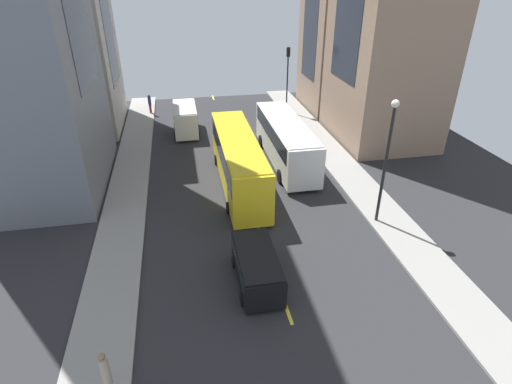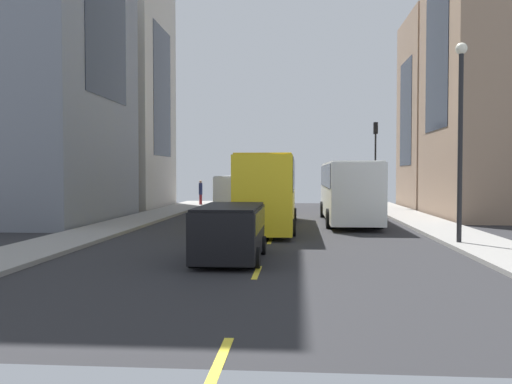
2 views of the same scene
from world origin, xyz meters
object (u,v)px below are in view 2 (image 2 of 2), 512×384
(streetcar_yellow, at_px, (270,186))
(pedestrian_crossing_near, at_px, (201,191))
(city_bus_white, at_px, (348,187))
(car_black_0, at_px, (230,228))
(pedestrian_crossing_mid, at_px, (359,197))
(traffic_light_near_corner, at_px, (375,149))
(delivery_van_white, at_px, (233,191))

(streetcar_yellow, relative_size, pedestrian_crossing_near, 5.92)
(city_bus_white, relative_size, car_black_0, 2.52)
(car_black_0, xyz_separation_m, pedestrian_crossing_mid, (-6.28, -20.30, 0.15))
(city_bus_white, xyz_separation_m, traffic_light_near_corner, (-3.18, -12.02, 2.66))
(car_black_0, height_order, pedestrian_crossing_near, pedestrian_crossing_near)
(delivery_van_white, xyz_separation_m, pedestrian_crossing_near, (3.47, -6.25, -0.26))
(delivery_van_white, distance_m, pedestrian_crossing_near, 7.15)
(car_black_0, bearing_deg, traffic_light_near_corner, -107.52)
(city_bus_white, distance_m, car_black_0, 14.59)
(city_bus_white, height_order, pedestrian_crossing_near, city_bus_white)
(delivery_van_white, bearing_deg, pedestrian_crossing_near, -60.95)
(car_black_0, distance_m, pedestrian_crossing_near, 28.58)
(pedestrian_crossing_mid, height_order, traffic_light_near_corner, traffic_light_near_corner)
(city_bus_white, bearing_deg, car_black_0, 70.18)
(city_bus_white, distance_m, pedestrian_crossing_mid, 6.79)
(city_bus_white, height_order, pedestrian_crossing_mid, city_bus_white)
(pedestrian_crossing_near, relative_size, traffic_light_near_corner, 0.31)
(pedestrian_crossing_mid, relative_size, traffic_light_near_corner, 0.34)
(pedestrian_crossing_near, xyz_separation_m, traffic_light_near_corner, (-14.17, 2.22, 3.42))
(pedestrian_crossing_near, bearing_deg, streetcar_yellow, 54.46)
(city_bus_white, xyz_separation_m, pedestrian_crossing_near, (10.99, -14.24, -0.76))
(delivery_van_white, bearing_deg, car_black_0, 96.78)
(car_black_0, xyz_separation_m, traffic_light_near_corner, (-8.12, -25.72, 3.64))
(pedestrian_crossing_near, bearing_deg, city_bus_white, 71.00)
(pedestrian_crossing_near, relative_size, pedestrian_crossing_mid, 0.92)
(city_bus_white, xyz_separation_m, car_black_0, (4.94, 13.70, -0.98))
(delivery_van_white, relative_size, pedestrian_crossing_near, 2.51)
(delivery_van_white, relative_size, car_black_0, 1.15)
(streetcar_yellow, height_order, traffic_light_near_corner, traffic_light_near_corner)
(pedestrian_crossing_mid, xyz_separation_m, traffic_light_near_corner, (-1.84, -5.41, 3.50))
(pedestrian_crossing_mid, bearing_deg, traffic_light_near_corner, 78.16)
(city_bus_white, bearing_deg, streetcar_yellow, 37.21)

